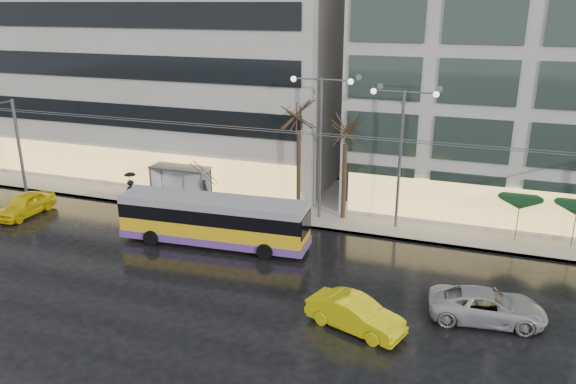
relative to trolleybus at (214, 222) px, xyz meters
The scene contains 18 objects.
ground 5.69m from the trolleybus, 61.60° to the right, with size 140.00×140.00×0.00m, color black.
sidewalk 10.33m from the trolleybus, 63.16° to the left, with size 80.00×10.00×0.15m, color gray.
kerb 6.38m from the trolleybus, 42.19° to the left, with size 80.00×0.10×0.15m, color slate.
building_left 21.77m from the trolleybus, 133.40° to the left, with size 34.00×14.00×22.00m, color #A3A09C.
trolleybus is the anchor object (origin of this frame).
catenary 5.55m from the trolleybus, 40.34° to the left, with size 42.24×5.12×7.00m.
bus_shelter 8.21m from the trolleybus, 134.64° to the left, with size 4.20×1.60×2.51m.
street_lamp_near 8.82m from the trolleybus, 52.10° to the left, with size 3.96×0.36×9.03m.
street_lamp_far 12.11m from the trolleybus, 31.69° to the left, with size 3.96×0.36×8.53m.
tree_a 8.94m from the trolleybus, 63.03° to the left, with size 3.20×3.20×8.40m.
tree_b 10.14m from the trolleybus, 46.00° to the left, with size 3.20×3.20×7.70m.
parasol_a 17.76m from the trolleybus, 20.28° to the left, with size 2.50×2.50×2.65m.
taxi_a 14.01m from the trolleybus, behind, with size 1.75×4.34×1.48m, color yellow.
taxi_b 11.56m from the trolleybus, 31.75° to the right, with size 1.52×4.37×1.44m, color yellow.
sedan_silver 15.57m from the trolleybus, 12.69° to the right, with size 2.32×5.04×1.40m, color #9E9EA2.
pedestrian_a 7.28m from the trolleybus, 122.23° to the left, with size 1.03×1.04×2.19m.
pedestrian_b 7.47m from the trolleybus, 95.34° to the left, with size 0.85×0.71×1.59m.
pedestrian_c 9.87m from the trolleybus, 152.61° to the left, with size 0.98×0.82×2.11m.
Camera 1 is at (11.55, -22.19, 13.50)m, focal length 35.00 mm.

